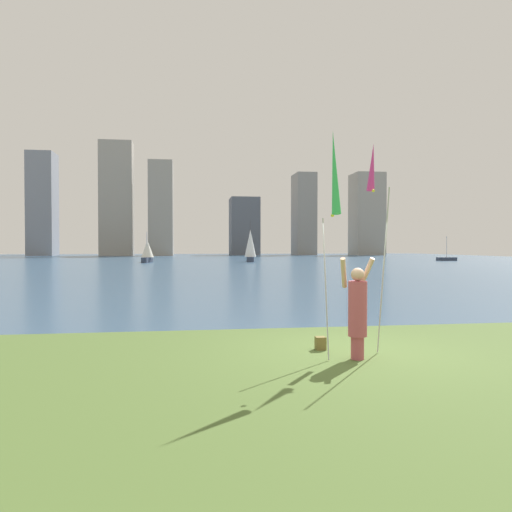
% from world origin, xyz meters
% --- Properties ---
extents(ground, '(120.00, 138.00, 0.12)m').
position_xyz_m(ground, '(0.00, 50.95, -0.06)').
color(ground, '#4C662D').
extents(person, '(0.68, 0.51, 1.87)m').
position_xyz_m(person, '(-0.17, -0.59, 0.92)').
color(person, '#B24C59').
rests_on(person, ground).
extents(kite_flag_left, '(0.16, 0.93, 4.09)m').
position_xyz_m(kite_flag_left, '(-0.72, -0.94, 3.27)').
color(kite_flag_left, '#B2B2B7').
rests_on(kite_flag_left, ground).
extents(kite_flag_right, '(0.16, 1.00, 4.07)m').
position_xyz_m(kite_flag_right, '(0.39, 0.10, 3.47)').
color(kite_flag_right, '#B2B2B7').
rests_on(kite_flag_right, ground).
extents(bag, '(0.20, 0.19, 0.26)m').
position_xyz_m(bag, '(-0.62, 0.29, 0.13)').
color(bag, olive).
rests_on(bag, ground).
extents(sailboat_1, '(1.73, 3.13, 5.43)m').
position_xyz_m(sailboat_1, '(4.87, 53.67, 2.06)').
color(sailboat_1, '#333D51').
rests_on(sailboat_1, ground).
extents(sailboat_2, '(2.75, 0.95, 3.46)m').
position_xyz_m(sailboat_2, '(32.91, 54.50, 0.27)').
color(sailboat_2, '#333D51').
rests_on(sailboat_2, ground).
extents(sailboat_4, '(1.82, 3.21, 3.82)m').
position_xyz_m(sailboat_4, '(-8.34, 53.21, 1.44)').
color(sailboat_4, '#333D51').
rests_on(sailboat_4, ground).
extents(skyline_tower_0, '(5.46, 6.16, 22.56)m').
position_xyz_m(skyline_tower_0, '(-34.93, 102.57, 11.28)').
color(skyline_tower_0, gray).
rests_on(skyline_tower_0, ground).
extents(skyline_tower_1, '(6.93, 4.50, 24.51)m').
position_xyz_m(skyline_tower_1, '(-18.48, 98.18, 12.26)').
color(skyline_tower_1, gray).
rests_on(skyline_tower_1, ground).
extents(skyline_tower_2, '(5.11, 6.95, 20.25)m').
position_xyz_m(skyline_tower_2, '(-9.00, 97.36, 10.12)').
color(skyline_tower_2, gray).
rests_on(skyline_tower_2, ground).
extents(skyline_tower_3, '(6.54, 7.52, 13.19)m').
position_xyz_m(skyline_tower_3, '(9.69, 102.12, 6.59)').
color(skyline_tower_3, '#565B66').
rests_on(skyline_tower_3, ground).
extents(skyline_tower_4, '(4.61, 7.27, 18.94)m').
position_xyz_m(skyline_tower_4, '(23.69, 101.46, 9.47)').
color(skyline_tower_4, gray).
rests_on(skyline_tower_4, ground).
extents(skyline_tower_5, '(6.69, 6.79, 18.76)m').
position_xyz_m(skyline_tower_5, '(37.71, 97.79, 9.38)').
color(skyline_tower_5, gray).
rests_on(skyline_tower_5, ground).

